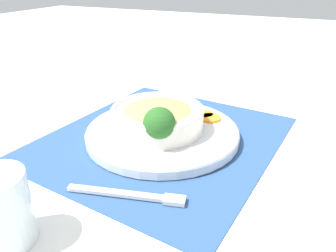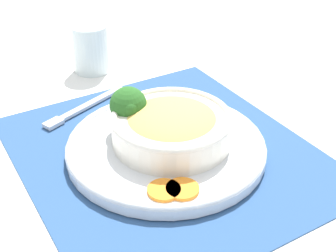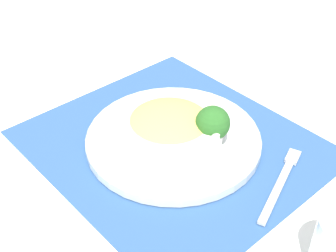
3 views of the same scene
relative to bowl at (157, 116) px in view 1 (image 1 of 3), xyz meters
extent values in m
plane|color=white|center=(0.00, 0.01, -0.05)|extent=(4.00, 4.00, 0.00)
cube|color=#2D5184|center=(0.00, 0.01, -0.05)|extent=(0.52, 0.48, 0.00)
cylinder|color=silver|center=(0.00, 0.01, -0.04)|extent=(0.31, 0.31, 0.02)
torus|color=silver|center=(0.00, 0.01, -0.03)|extent=(0.31, 0.31, 0.01)
cylinder|color=silver|center=(0.00, 0.00, -0.01)|extent=(0.18, 0.18, 0.04)
torus|color=silver|center=(0.00, 0.00, 0.01)|extent=(0.19, 0.19, 0.01)
ellipsoid|color=#E0B75B|center=(0.00, 0.00, 0.00)|extent=(0.15, 0.15, 0.05)
cylinder|color=#759E51|center=(0.06, 0.04, -0.02)|extent=(0.03, 0.03, 0.02)
sphere|color=#286023|center=(0.06, 0.04, 0.02)|extent=(0.06, 0.06, 0.06)
sphere|color=#286023|center=(0.05, 0.04, 0.02)|extent=(0.03, 0.03, 0.03)
sphere|color=#286023|center=(0.08, 0.03, 0.02)|extent=(0.02, 0.02, 0.02)
cylinder|color=orange|center=(-0.09, 0.08, -0.03)|extent=(0.05, 0.05, 0.01)
cylinder|color=orange|center=(-0.10, 0.06, -0.03)|extent=(0.05, 0.05, 0.01)
cylinder|color=silver|center=(0.33, -0.05, 0.00)|extent=(0.07, 0.07, 0.10)
cylinder|color=silver|center=(0.33, -0.05, -0.02)|extent=(0.06, 0.06, 0.06)
cube|color=silver|center=(0.20, 0.04, -0.04)|extent=(0.05, 0.18, 0.01)
cube|color=silver|center=(0.18, 0.11, -0.04)|extent=(0.03, 0.04, 0.01)
camera|label=1|loc=(0.53, 0.27, 0.26)|focal=35.00mm
camera|label=2|loc=(-0.47, 0.37, 0.38)|focal=50.00mm
camera|label=3|loc=(0.42, -0.47, 0.48)|focal=50.00mm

